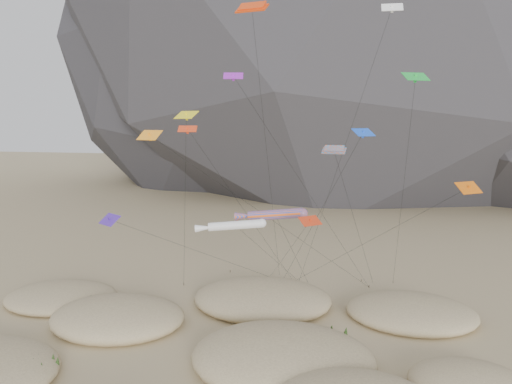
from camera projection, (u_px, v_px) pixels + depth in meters
ground at (233, 380)px, 37.82m from camera, size 500.00×500.00×0.00m
dunes at (217, 342)px, 42.86m from camera, size 50.76×37.97×3.72m
dune_grass at (231, 348)px, 41.33m from camera, size 43.21×26.50×1.44m
kite_stakes at (297, 282)px, 60.67m from camera, size 24.60×6.75×0.30m
rainbow_tube_kite at (273, 215)px, 47.27m from camera, size 7.05×10.82×11.51m
white_tube_kite at (232, 226)px, 45.36m from camera, size 6.78×18.10×10.75m
orange_parafoil at (252, 11)px, 46.02m from camera, size 3.14×15.28×30.46m
multi_parafoil at (335, 152)px, 47.96m from camera, size 5.32×12.75×17.24m
delta_kites at (273, 143)px, 46.44m from camera, size 35.41×20.55×29.78m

